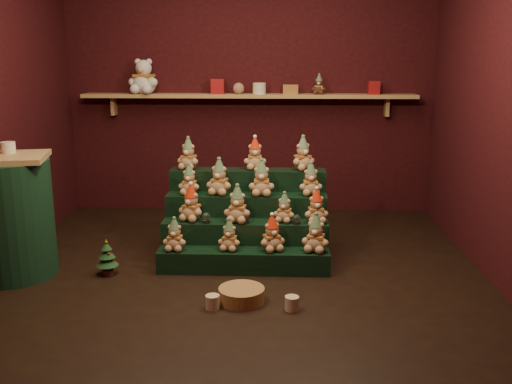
{
  "coord_description": "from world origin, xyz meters",
  "views": [
    {
      "loc": [
        0.34,
        -4.34,
        1.72
      ],
      "look_at": [
        0.15,
        0.25,
        0.62
      ],
      "focal_mm": 40.0,
      "sensor_mm": 36.0,
      "label": 1
    }
  ],
  "objects_px": {
    "snow_globe_b": "(245,218)",
    "mug_left": "(212,302)",
    "riser_tier_front": "(244,261)",
    "snow_globe_a": "(206,218)",
    "mug_right": "(292,303)",
    "wicker_basket": "(242,295)",
    "brown_bear": "(319,84)",
    "side_table": "(9,217)",
    "mini_christmas_tree": "(107,257)",
    "snow_globe_c": "(297,219)",
    "white_bear": "(144,72)"
  },
  "relations": [
    {
      "from": "mug_right",
      "to": "snow_globe_b",
      "type": "bearing_deg",
      "value": 113.35
    },
    {
      "from": "mug_right",
      "to": "wicker_basket",
      "type": "distance_m",
      "value": 0.38
    },
    {
      "from": "snow_globe_b",
      "to": "snow_globe_c",
      "type": "distance_m",
      "value": 0.43
    },
    {
      "from": "white_bear",
      "to": "brown_bear",
      "type": "relative_size",
      "value": 2.25
    },
    {
      "from": "snow_globe_b",
      "to": "brown_bear",
      "type": "bearing_deg",
      "value": 67.1
    },
    {
      "from": "mini_christmas_tree",
      "to": "snow_globe_a",
      "type": "bearing_deg",
      "value": 19.94
    },
    {
      "from": "snow_globe_c",
      "to": "mini_christmas_tree",
      "type": "distance_m",
      "value": 1.57
    },
    {
      "from": "mini_christmas_tree",
      "to": "brown_bear",
      "type": "relative_size",
      "value": 1.45
    },
    {
      "from": "mini_christmas_tree",
      "to": "mug_left",
      "type": "bearing_deg",
      "value": -33.19
    },
    {
      "from": "snow_globe_a",
      "to": "snow_globe_c",
      "type": "distance_m",
      "value": 0.75
    },
    {
      "from": "snow_globe_a",
      "to": "brown_bear",
      "type": "bearing_deg",
      "value": 58.22
    },
    {
      "from": "mug_right",
      "to": "brown_bear",
      "type": "relative_size",
      "value": 0.48
    },
    {
      "from": "mug_left",
      "to": "brown_bear",
      "type": "height_order",
      "value": "brown_bear"
    },
    {
      "from": "snow_globe_b",
      "to": "white_bear",
      "type": "bearing_deg",
      "value": 125.79
    },
    {
      "from": "wicker_basket",
      "to": "mug_right",
      "type": "bearing_deg",
      "value": -19.04
    },
    {
      "from": "mug_right",
      "to": "wicker_basket",
      "type": "xyz_separation_m",
      "value": [
        -0.36,
        0.12,
        0.0
      ]
    },
    {
      "from": "riser_tier_front",
      "to": "mini_christmas_tree",
      "type": "xyz_separation_m",
      "value": [
        -1.09,
        -0.12,
        0.06
      ]
    },
    {
      "from": "snow_globe_a",
      "to": "side_table",
      "type": "xyz_separation_m",
      "value": [
        -1.53,
        -0.3,
        0.08
      ]
    },
    {
      "from": "mug_left",
      "to": "white_bear",
      "type": "xyz_separation_m",
      "value": [
        -1.01,
        2.52,
        1.5
      ]
    },
    {
      "from": "side_table",
      "to": "mug_right",
      "type": "xyz_separation_m",
      "value": [
        2.23,
        -0.58,
        -0.43
      ]
    },
    {
      "from": "snow_globe_b",
      "to": "mug_left",
      "type": "relative_size",
      "value": 0.88
    },
    {
      "from": "snow_globe_c",
      "to": "white_bear",
      "type": "relative_size",
      "value": 0.18
    },
    {
      "from": "brown_bear",
      "to": "mini_christmas_tree",
      "type": "bearing_deg",
      "value": -122.75
    },
    {
      "from": "snow_globe_a",
      "to": "mug_left",
      "type": "bearing_deg",
      "value": -80.36
    },
    {
      "from": "snow_globe_c",
      "to": "mug_left",
      "type": "bearing_deg",
      "value": -124.52
    },
    {
      "from": "wicker_basket",
      "to": "mug_left",
      "type": "bearing_deg",
      "value": -146.96
    },
    {
      "from": "riser_tier_front",
      "to": "mug_left",
      "type": "xyz_separation_m",
      "value": [
        -0.17,
        -0.72,
        -0.04
      ]
    },
    {
      "from": "side_table",
      "to": "wicker_basket",
      "type": "relative_size",
      "value": 2.94
    },
    {
      "from": "mug_right",
      "to": "white_bear",
      "type": "xyz_separation_m",
      "value": [
        -1.56,
        2.52,
        1.5
      ]
    },
    {
      "from": "snow_globe_a",
      "to": "snow_globe_c",
      "type": "bearing_deg",
      "value": 0.0
    },
    {
      "from": "riser_tier_front",
      "to": "snow_globe_a",
      "type": "bearing_deg",
      "value": 153.48
    },
    {
      "from": "snow_globe_b",
      "to": "side_table",
      "type": "bearing_deg",
      "value": -170.81
    },
    {
      "from": "mug_right",
      "to": "brown_bear",
      "type": "bearing_deg",
      "value": 82.87
    },
    {
      "from": "brown_bear",
      "to": "snow_globe_b",
      "type": "bearing_deg",
      "value": -102.73
    },
    {
      "from": "riser_tier_front",
      "to": "mug_right",
      "type": "relative_size",
      "value": 14.07
    },
    {
      "from": "white_bear",
      "to": "brown_bear",
      "type": "bearing_deg",
      "value": 11.73
    },
    {
      "from": "mug_left",
      "to": "wicker_basket",
      "type": "distance_m",
      "value": 0.23
    },
    {
      "from": "snow_globe_a",
      "to": "mug_right",
      "type": "distance_m",
      "value": 1.18
    },
    {
      "from": "side_table",
      "to": "brown_bear",
      "type": "height_order",
      "value": "brown_bear"
    },
    {
      "from": "snow_globe_b",
      "to": "mug_left",
      "type": "xyz_separation_m",
      "value": [
        -0.17,
        -0.88,
        -0.35
      ]
    },
    {
      "from": "mini_christmas_tree",
      "to": "riser_tier_front",
      "type": "bearing_deg",
      "value": 6.22
    },
    {
      "from": "wicker_basket",
      "to": "side_table",
      "type": "bearing_deg",
      "value": 166.36
    },
    {
      "from": "white_bear",
      "to": "side_table",
      "type": "bearing_deg",
      "value": -97.2
    },
    {
      "from": "white_bear",
      "to": "brown_bear",
      "type": "height_order",
      "value": "white_bear"
    },
    {
      "from": "wicker_basket",
      "to": "brown_bear",
      "type": "xyz_separation_m",
      "value": [
        0.67,
        2.39,
        1.37
      ]
    },
    {
      "from": "mug_right",
      "to": "brown_bear",
      "type": "xyz_separation_m",
      "value": [
        0.32,
        2.52,
        1.37
      ]
    },
    {
      "from": "snow_globe_b",
      "to": "wicker_basket",
      "type": "xyz_separation_m",
      "value": [
        0.02,
        -0.75,
        -0.35
      ]
    },
    {
      "from": "snow_globe_c",
      "to": "wicker_basket",
      "type": "xyz_separation_m",
      "value": [
        -0.41,
        -0.75,
        -0.35
      ]
    },
    {
      "from": "snow_globe_c",
      "to": "brown_bear",
      "type": "xyz_separation_m",
      "value": [
        0.26,
        1.64,
        1.02
      ]
    },
    {
      "from": "side_table",
      "to": "riser_tier_front",
      "type": "bearing_deg",
      "value": -8.42
    }
  ]
}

